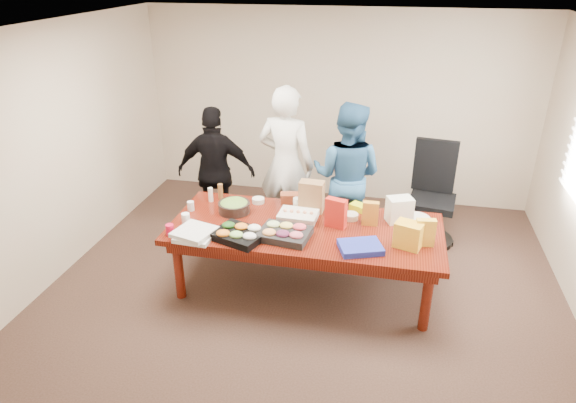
% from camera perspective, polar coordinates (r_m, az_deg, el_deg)
% --- Properties ---
extents(floor, '(5.50, 5.00, 0.02)m').
position_cam_1_polar(floor, '(5.65, 1.87, -9.61)').
color(floor, '#47301E').
rests_on(floor, ground).
extents(ceiling, '(5.50, 5.00, 0.02)m').
position_cam_1_polar(ceiling, '(4.65, 2.36, 18.97)').
color(ceiling, white).
rests_on(ceiling, wall_back).
extents(wall_back, '(5.50, 0.04, 2.70)m').
position_cam_1_polar(wall_back, '(7.34, 5.60, 10.49)').
color(wall_back, beige).
rests_on(wall_back, floor).
extents(wall_front, '(5.50, 0.04, 2.70)m').
position_cam_1_polar(wall_front, '(2.90, -7.02, -15.38)').
color(wall_front, beige).
rests_on(wall_front, floor).
extents(wall_left, '(0.04, 5.00, 2.70)m').
position_cam_1_polar(wall_left, '(6.07, -24.52, 5.03)').
color(wall_left, beige).
rests_on(wall_left, floor).
extents(conference_table, '(2.80, 1.20, 0.75)m').
position_cam_1_polar(conference_table, '(5.44, 1.92, -6.29)').
color(conference_table, '#4C1C0F').
rests_on(conference_table, floor).
extents(office_chair, '(0.71, 0.71, 1.23)m').
position_cam_1_polar(office_chair, '(6.43, 15.95, 0.35)').
color(office_chair, black).
rests_on(office_chair, floor).
extents(person_center, '(0.79, 0.59, 1.96)m').
position_cam_1_polar(person_center, '(6.20, -0.22, 4.15)').
color(person_center, silver).
rests_on(person_center, floor).
extents(person_right, '(0.99, 0.84, 1.81)m').
position_cam_1_polar(person_right, '(6.11, 6.63, 2.84)').
color(person_right, '#285783').
rests_on(person_right, floor).
extents(person_left, '(1.02, 0.51, 1.67)m').
position_cam_1_polar(person_left, '(6.43, -8.08, 3.29)').
color(person_left, black).
rests_on(person_left, floor).
extents(veggie_tray, '(0.59, 0.52, 0.07)m').
position_cam_1_polar(veggie_tray, '(5.03, -5.54, -3.75)').
color(veggie_tray, black).
rests_on(veggie_tray, conference_table).
extents(fruit_tray, '(0.54, 0.45, 0.07)m').
position_cam_1_polar(fruit_tray, '(5.03, -0.39, -3.67)').
color(fruit_tray, black).
rests_on(fruit_tray, conference_table).
extents(sheet_cake, '(0.42, 0.32, 0.07)m').
position_cam_1_polar(sheet_cake, '(5.38, 1.15, -1.60)').
color(sheet_cake, silver).
rests_on(sheet_cake, conference_table).
extents(salad_bowl, '(0.38, 0.38, 0.11)m').
position_cam_1_polar(salad_bowl, '(5.55, -6.08, -0.64)').
color(salad_bowl, black).
rests_on(salad_bowl, conference_table).
extents(chip_bag_blue, '(0.47, 0.41, 0.06)m').
position_cam_1_polar(chip_bag_blue, '(4.87, 8.15, -5.11)').
color(chip_bag_blue, '#1F2C9C').
rests_on(chip_bag_blue, conference_table).
extents(chip_bag_red, '(0.23, 0.15, 0.31)m').
position_cam_1_polar(chip_bag_red, '(5.19, 5.42, -1.31)').
color(chip_bag_red, red).
rests_on(chip_bag_red, conference_table).
extents(chip_bag_yellow, '(0.19, 0.10, 0.28)m').
position_cam_1_polar(chip_bag_yellow, '(5.02, 15.18, -3.39)').
color(chip_bag_yellow, yellow).
rests_on(chip_bag_yellow, conference_table).
extents(chip_bag_orange, '(0.17, 0.08, 0.26)m').
position_cam_1_polar(chip_bag_orange, '(5.29, 9.25, -1.34)').
color(chip_bag_orange, '#C47D22').
rests_on(chip_bag_orange, conference_table).
extents(mayo_jar, '(0.11, 0.11, 0.14)m').
position_cam_1_polar(mayo_jar, '(5.56, 1.03, -0.27)').
color(mayo_jar, white).
rests_on(mayo_jar, conference_table).
extents(mustard_bottle, '(0.07, 0.07, 0.17)m').
position_cam_1_polar(mustard_bottle, '(5.56, 3.38, -0.13)').
color(mustard_bottle, '#F0F50A').
rests_on(mustard_bottle, conference_table).
extents(dressing_bottle, '(0.06, 0.06, 0.18)m').
position_cam_1_polar(dressing_bottle, '(5.86, -7.61, 1.12)').
color(dressing_bottle, brown).
rests_on(dressing_bottle, conference_table).
extents(ranch_bottle, '(0.07, 0.07, 0.16)m').
position_cam_1_polar(ranch_bottle, '(5.82, -8.71, 0.77)').
color(ranch_bottle, silver).
rests_on(ranch_bottle, conference_table).
extents(banana_bunch, '(0.25, 0.21, 0.07)m').
position_cam_1_polar(banana_bunch, '(5.61, 8.11, -0.69)').
color(banana_bunch, '#CCD809').
rests_on(banana_bunch, conference_table).
extents(bread_loaf, '(0.31, 0.18, 0.12)m').
position_cam_1_polar(bread_loaf, '(5.72, 0.62, 0.36)').
color(bread_loaf, brown).
rests_on(bread_loaf, conference_table).
extents(kraft_bag, '(0.27, 0.17, 0.35)m').
position_cam_1_polar(kraft_bag, '(5.50, 2.66, 0.58)').
color(kraft_bag, olive).
rests_on(kraft_bag, conference_table).
extents(red_cup, '(0.10, 0.10, 0.11)m').
position_cam_1_polar(red_cup, '(5.21, -13.16, -3.09)').
color(red_cup, red).
rests_on(red_cup, conference_table).
extents(clear_cup_a, '(0.10, 0.10, 0.12)m').
position_cam_1_polar(clear_cup_a, '(5.37, -11.44, -1.91)').
color(clear_cup_a, white).
rests_on(clear_cup_a, conference_table).
extents(clear_cup_b, '(0.09, 0.09, 0.10)m').
position_cam_1_polar(clear_cup_b, '(5.66, -10.88, -0.50)').
color(clear_cup_b, silver).
rests_on(clear_cup_b, conference_table).
extents(pizza_box_lower, '(0.38, 0.38, 0.04)m').
position_cam_1_polar(pizza_box_lower, '(5.12, -10.32, -3.76)').
color(pizza_box_lower, silver).
rests_on(pizza_box_lower, conference_table).
extents(pizza_box_upper, '(0.44, 0.44, 0.04)m').
position_cam_1_polar(pizza_box_upper, '(5.10, -10.48, -3.38)').
color(pizza_box_upper, silver).
rests_on(pizza_box_upper, pizza_box_lower).
extents(plate_a, '(0.30, 0.30, 0.02)m').
position_cam_1_polar(plate_a, '(5.56, 14.29, -1.82)').
color(plate_a, silver).
rests_on(plate_a, conference_table).
extents(plate_b, '(0.26, 0.26, 0.01)m').
position_cam_1_polar(plate_b, '(5.51, 12.23, -1.89)').
color(plate_b, white).
rests_on(plate_b, conference_table).
extents(dip_bowl_a, '(0.17, 0.17, 0.06)m').
position_cam_1_polar(dip_bowl_a, '(5.42, 7.08, -1.67)').
color(dip_bowl_a, beige).
rests_on(dip_bowl_a, conference_table).
extents(dip_bowl_b, '(0.15, 0.15, 0.06)m').
position_cam_1_polar(dip_bowl_b, '(5.75, -3.37, 0.12)').
color(dip_bowl_b, silver).
rests_on(dip_bowl_b, conference_table).
extents(grocery_bag_white, '(0.30, 0.26, 0.27)m').
position_cam_1_polar(grocery_bag_white, '(5.41, 12.43, -0.91)').
color(grocery_bag_white, white).
rests_on(grocery_bag_white, conference_table).
extents(grocery_bag_yellow, '(0.30, 0.25, 0.25)m').
position_cam_1_polar(grocery_bag_yellow, '(4.96, 13.41, -3.68)').
color(grocery_bag_yellow, yellow).
rests_on(grocery_bag_yellow, conference_table).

